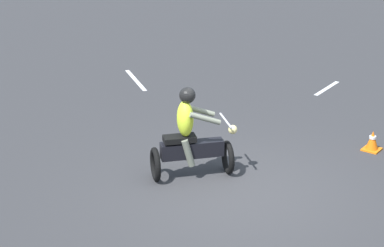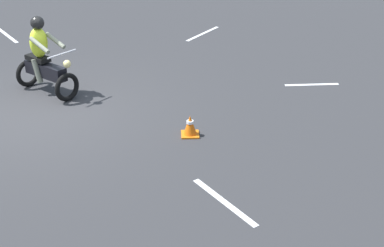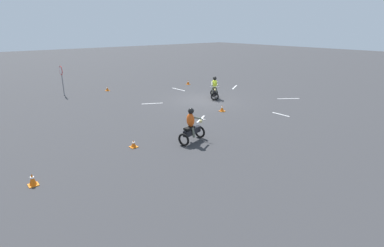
{
  "view_description": "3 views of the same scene",
  "coord_description": "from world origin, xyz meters",
  "views": [
    {
      "loc": [
        9.59,
        5.99,
        5.7
      ],
      "look_at": [
        -0.05,
        -0.98,
        1.0
      ],
      "focal_mm": 70.0,
      "sensor_mm": 36.0,
      "label": 1
    },
    {
      "loc": [
        -2.65,
        9.69,
        4.42
      ],
      "look_at": [
        -2.97,
        2.48,
        0.9
      ],
      "focal_mm": 50.0,
      "sensor_mm": 36.0,
      "label": 2
    },
    {
      "loc": [
        -16.08,
        14.25,
        5.18
      ],
      "look_at": [
        -5.88,
        5.95,
        0.9
      ],
      "focal_mm": 28.0,
      "sensor_mm": 36.0,
      "label": 3
    }
  ],
  "objects": [
    {
      "name": "ground_plane",
      "position": [
        0.0,
        0.0,
        0.0
      ],
      "size": [
        120.0,
        120.0,
        0.0
      ],
      "primitive_type": "plane",
      "color": "#333335"
    },
    {
      "name": "motorcycle_rider_foreground",
      "position": [
        -0.03,
        -1.0,
        0.73
      ],
      "size": [
        1.45,
        1.37,
        1.66
      ],
      "rotation": [
        0.0,
        0.0,
        0.86
      ],
      "color": "black",
      "rests_on": "ground"
    },
    {
      "name": "traffic_cone_far_center",
      "position": [
        -2.99,
        1.12,
        0.19
      ],
      "size": [
        0.32,
        0.32,
        0.39
      ],
      "color": "orange",
      "rests_on": "ground"
    },
    {
      "name": "lane_stripe_nw",
      "position": [
        -3.4,
        3.25,
        0.0
      ],
      "size": [
        0.85,
        1.28,
        0.01
      ],
      "primitive_type": "cube",
      "rotation": [
        0.0,
        0.0,
        3.7
      ],
      "color": "silver",
      "rests_on": "ground"
    },
    {
      "name": "lane_stripe_w",
      "position": [
        -5.8,
        -1.21,
        0.0
      ],
      "size": [
        1.21,
        0.13,
        0.01
      ],
      "primitive_type": "cube",
      "rotation": [
        0.0,
        0.0,
        4.74
      ],
      "color": "silver",
      "rests_on": "ground"
    },
    {
      "name": "lane_stripe_sw",
      "position": [
        -3.63,
        -5.25,
        0.0
      ],
      "size": [
        1.05,
        1.44,
        0.01
      ],
      "primitive_type": "cube",
      "rotation": [
        0.0,
        0.0,
        5.67
      ],
      "color": "silver",
      "rests_on": "ground"
    },
    {
      "name": "lane_stripe_se",
      "position": [
        2.01,
        -5.4,
        0.0
      ],
      "size": [
        1.08,
        1.64,
        0.01
      ],
      "primitive_type": "cube",
      "rotation": [
        0.0,
        0.0,
        6.84
      ],
      "color": "silver",
      "rests_on": "ground"
    }
  ]
}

